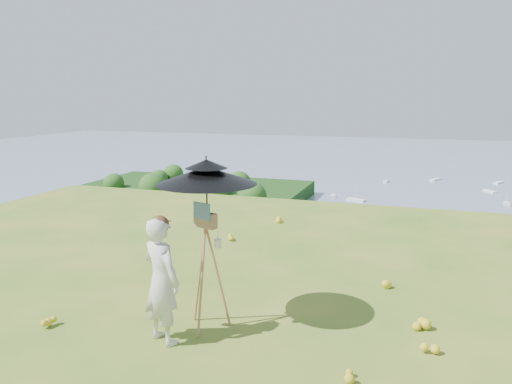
% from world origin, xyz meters
% --- Properties ---
extents(ground, '(14.00, 14.00, 0.00)m').
position_xyz_m(ground, '(0.00, 0.00, 0.00)').
color(ground, '#417120').
rests_on(ground, ground).
extents(shoreline_tier, '(170.00, 28.00, 8.00)m').
position_xyz_m(shoreline_tier, '(0.00, 75.00, -36.00)').
color(shoreline_tier, '#6C6556').
rests_on(shoreline_tier, bay_water).
extents(bay_water, '(700.00, 700.00, 0.00)m').
position_xyz_m(bay_water, '(0.00, 240.00, -34.00)').
color(bay_water, slate).
rests_on(bay_water, ground).
extents(peninsula, '(90.00, 60.00, 12.00)m').
position_xyz_m(peninsula, '(-75.00, 155.00, -29.00)').
color(peninsula, '#1B380F').
rests_on(peninsula, bay_water).
extents(slope_trees, '(110.00, 50.00, 6.00)m').
position_xyz_m(slope_trees, '(0.00, 35.00, -15.00)').
color(slope_trees, '#264A16').
rests_on(slope_trees, forest_slope).
extents(harbor_town, '(110.00, 22.00, 5.00)m').
position_xyz_m(harbor_town, '(0.00, 75.00, -29.50)').
color(harbor_town, silver).
rests_on(harbor_town, shoreline_tier).
extents(moored_boats, '(140.00, 140.00, 0.70)m').
position_xyz_m(moored_boats, '(-12.50, 161.00, -33.65)').
color(moored_boats, white).
rests_on(moored_boats, bay_water).
extents(wildflowers, '(10.00, 10.50, 0.12)m').
position_xyz_m(wildflowers, '(0.00, 0.25, 0.06)').
color(wildflowers, gold).
rests_on(wildflowers, ground).
extents(painter, '(0.66, 0.57, 1.53)m').
position_xyz_m(painter, '(1.12, -1.66, 0.77)').
color(painter, beige).
rests_on(painter, ground).
extents(field_easel, '(0.80, 0.80, 1.64)m').
position_xyz_m(field_easel, '(1.48, -1.16, 0.82)').
color(field_easel, '#A27343').
rests_on(field_easel, ground).
extents(sun_umbrella, '(1.67, 1.67, 0.85)m').
position_xyz_m(sun_umbrella, '(1.49, -1.14, 1.77)').
color(sun_umbrella, black).
rests_on(sun_umbrella, field_easel).
extents(painter_cap, '(0.31, 0.33, 0.10)m').
position_xyz_m(painter_cap, '(1.12, -1.66, 1.49)').
color(painter_cap, '#C46C6C').
rests_on(painter_cap, painter).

